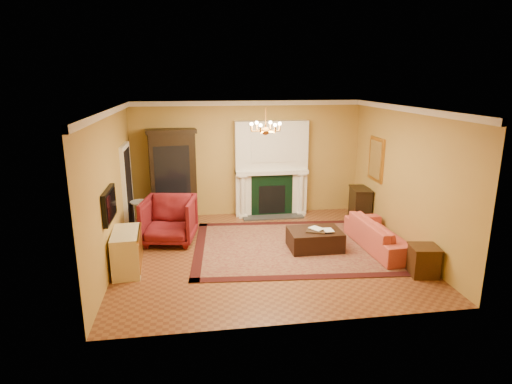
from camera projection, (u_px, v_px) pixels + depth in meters
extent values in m
cube|color=brown|center=(265.00, 253.00, 9.01)|extent=(6.00, 5.50, 0.02)
cube|color=white|center=(266.00, 107.00, 8.24)|extent=(6.00, 5.50, 0.02)
cube|color=#B18D3F|center=(248.00, 159.00, 11.26)|extent=(6.00, 0.02, 3.00)
cube|color=#B18D3F|center=(299.00, 229.00, 5.99)|extent=(6.00, 0.02, 3.00)
cube|color=#B18D3F|center=(111.00, 189.00, 8.19)|extent=(0.02, 5.50, 3.00)
cube|color=#B18D3F|center=(405.00, 178.00, 9.06)|extent=(0.02, 5.50, 3.00)
cube|color=silver|center=(271.00, 169.00, 11.25)|extent=(1.90, 0.32, 2.50)
cube|color=silver|center=(272.00, 147.00, 10.93)|extent=(1.10, 0.01, 0.80)
cube|color=black|center=(272.00, 196.00, 11.27)|extent=(1.10, 0.02, 1.10)
cube|color=black|center=(272.00, 199.00, 11.29)|extent=(0.70, 0.02, 0.75)
cube|color=#333333|center=(273.00, 216.00, 11.29)|extent=(1.60, 0.50, 0.04)
cube|color=silver|center=(271.00, 172.00, 11.21)|extent=(1.90, 0.44, 0.10)
cylinder|color=silver|center=(243.00, 196.00, 11.14)|extent=(0.14, 0.14, 1.18)
cylinder|color=silver|center=(301.00, 193.00, 11.36)|extent=(0.14, 0.14, 1.18)
cube|color=white|center=(248.00, 103.00, 10.84)|extent=(6.00, 0.08, 0.12)
cube|color=white|center=(107.00, 113.00, 7.83)|extent=(0.08, 5.50, 0.12)
cube|color=white|center=(409.00, 109.00, 8.68)|extent=(0.08, 5.50, 0.12)
cube|color=silver|center=(128.00, 189.00, 9.94)|extent=(0.08, 1.05, 2.10)
cube|color=black|center=(129.00, 190.00, 9.95)|extent=(0.02, 0.85, 1.95)
cube|color=black|center=(109.00, 205.00, 7.67)|extent=(0.08, 0.95, 0.58)
cube|color=black|center=(112.00, 205.00, 7.67)|extent=(0.01, 0.85, 0.48)
cube|color=#C48832|center=(376.00, 159.00, 10.35)|extent=(0.05, 0.76, 1.05)
cube|color=white|center=(375.00, 159.00, 10.35)|extent=(0.01, 0.62, 0.90)
cylinder|color=#B87A32|center=(266.00, 118.00, 8.29)|extent=(0.03, 0.03, 0.40)
sphere|color=#B87A32|center=(266.00, 131.00, 8.36)|extent=(0.16, 0.16, 0.16)
sphere|color=#FFE5B2|center=(280.00, 124.00, 8.36)|extent=(0.07, 0.07, 0.07)
sphere|color=#FFE5B2|center=(270.00, 123.00, 8.57)|extent=(0.07, 0.07, 0.07)
sphere|color=#FFE5B2|center=(257.00, 123.00, 8.53)|extent=(0.07, 0.07, 0.07)
sphere|color=#FFE5B2|center=(251.00, 124.00, 8.28)|extent=(0.07, 0.07, 0.07)
sphere|color=#FFE5B2|center=(261.00, 125.00, 8.07)|extent=(0.07, 0.07, 0.07)
sphere|color=#FFE5B2|center=(275.00, 125.00, 8.11)|extent=(0.07, 0.07, 0.07)
cube|color=#490F16|center=(294.00, 246.00, 9.32)|extent=(4.56, 3.57, 0.02)
cube|color=black|center=(173.00, 177.00, 10.82)|extent=(1.18, 0.66, 2.24)
imported|color=maroon|center=(169.00, 218.00, 9.45)|extent=(1.26, 1.20, 1.12)
cylinder|color=black|center=(142.00, 232.00, 10.14)|extent=(0.30, 0.30, 0.04)
cylinder|color=black|center=(141.00, 217.00, 10.04)|extent=(0.07, 0.07, 0.70)
cylinder|color=silver|center=(139.00, 202.00, 9.95)|extent=(0.44, 0.44, 0.03)
cube|color=beige|center=(127.00, 251.00, 8.07)|extent=(0.56, 1.07, 0.78)
imported|color=#C24E3D|center=(382.00, 230.00, 9.11)|extent=(0.72, 2.16, 0.83)
cube|color=#3B1E10|center=(423.00, 261.00, 7.90)|extent=(0.53, 0.53, 0.54)
cube|color=black|center=(360.00, 205.00, 10.99)|extent=(0.50, 0.77, 0.81)
cube|color=black|center=(315.00, 239.00, 9.13)|extent=(1.10, 0.80, 0.41)
cube|color=black|center=(316.00, 231.00, 9.01)|extent=(0.48, 0.44, 0.03)
imported|color=gray|center=(313.00, 224.00, 8.95)|extent=(0.20, 0.14, 0.29)
imported|color=gray|center=(324.00, 225.00, 8.93)|extent=(0.19, 0.02, 0.26)
cylinder|color=gray|center=(249.00, 169.00, 11.10)|extent=(0.10, 0.10, 0.08)
cone|color=#0E340E|center=(249.00, 161.00, 11.05)|extent=(0.15, 0.15, 0.31)
cylinder|color=gray|center=(300.00, 167.00, 11.30)|extent=(0.10, 0.10, 0.08)
cone|color=#0E340E|center=(300.00, 160.00, 11.25)|extent=(0.15, 0.15, 0.31)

